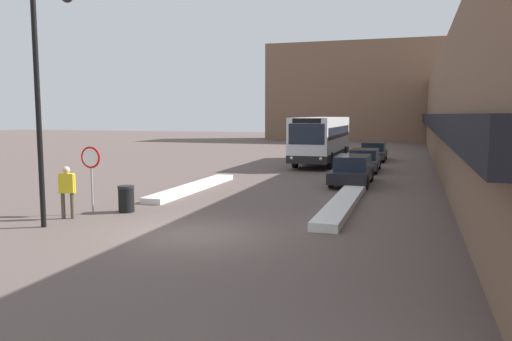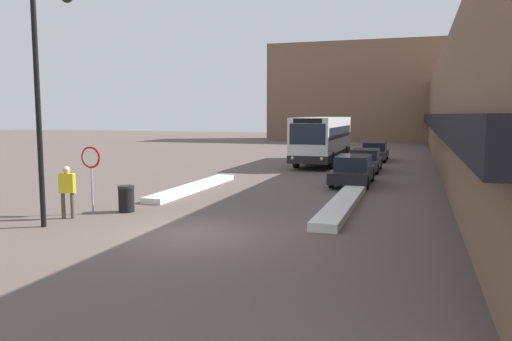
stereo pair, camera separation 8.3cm
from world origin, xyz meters
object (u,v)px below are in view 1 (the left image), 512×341
(parked_car_back, at_px, (374,151))
(street_lamp, at_px, (44,84))
(city_bus, at_px, (322,139))
(parked_car_middle, at_px, (364,160))
(parked_car_front, at_px, (352,170))
(trash_bin, at_px, (126,199))
(pedestrian, at_px, (67,187))
(stop_sign, at_px, (91,165))

(parked_car_back, distance_m, street_lamp, 27.45)
(city_bus, distance_m, parked_car_middle, 5.16)
(parked_car_front, distance_m, trash_bin, 11.84)
(parked_car_back, bearing_deg, parked_car_middle, -90.00)
(parked_car_back, height_order, pedestrian, pedestrian)
(parked_car_middle, relative_size, parked_car_back, 0.99)
(parked_car_middle, bearing_deg, pedestrian, -115.09)
(parked_car_back, xyz_separation_m, trash_bin, (-6.87, -23.19, -0.22))
(parked_car_middle, height_order, trash_bin, parked_car_middle)
(stop_sign, distance_m, street_lamp, 3.43)
(city_bus, relative_size, parked_car_back, 2.33)
(parked_car_front, distance_m, street_lamp, 15.17)
(street_lamp, relative_size, trash_bin, 7.55)
(parked_car_front, distance_m, parked_car_middle, 6.12)
(stop_sign, bearing_deg, pedestrian, -109.73)
(parked_car_middle, distance_m, stop_sign, 18.24)
(street_lamp, relative_size, pedestrian, 4.06)
(parked_car_middle, xyz_separation_m, trash_bin, (-6.87, -15.76, -0.21))
(parked_car_middle, bearing_deg, parked_car_front, -90.00)
(parked_car_back, relative_size, trash_bin, 4.80)
(street_lamp, bearing_deg, pedestrian, 105.75)
(parked_car_front, relative_size, parked_car_back, 1.07)
(street_lamp, height_order, pedestrian, street_lamp)
(pedestrian, bearing_deg, street_lamp, -93.24)
(parked_car_middle, relative_size, pedestrian, 2.57)
(city_bus, xyz_separation_m, parked_car_back, (3.33, 3.64, -1.08))
(city_bus, bearing_deg, parked_car_front, -71.43)
(street_lamp, xyz_separation_m, trash_bin, (0.89, 2.87, -3.90))
(stop_sign, relative_size, street_lamp, 0.33)
(city_bus, height_order, parked_car_front, city_bus)
(city_bus, relative_size, stop_sign, 4.46)
(city_bus, bearing_deg, parked_car_middle, -48.72)
(street_lamp, distance_m, trash_bin, 4.92)
(pedestrian, bearing_deg, trash_bin, 32.75)
(city_bus, xyz_separation_m, trash_bin, (-3.54, -19.55, -1.30))
(city_bus, height_order, trash_bin, city_bus)
(parked_car_front, relative_size, parked_car_middle, 1.07)
(parked_car_front, distance_m, parked_car_back, 13.56)
(stop_sign, height_order, pedestrian, stop_sign)
(parked_car_middle, height_order, pedestrian, pedestrian)
(stop_sign, xyz_separation_m, trash_bin, (0.93, 0.69, -1.25))
(street_lamp, bearing_deg, parked_car_front, 58.20)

